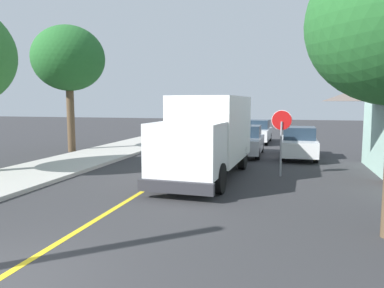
{
  "coord_description": "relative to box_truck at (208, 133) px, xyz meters",
  "views": [
    {
      "loc": [
        4.65,
        -4.4,
        2.96
      ],
      "look_at": [
        1.16,
        8.8,
        1.4
      ],
      "focal_mm": 34.27,
      "sensor_mm": 36.0,
      "label": 1
    }
  ],
  "objects": [
    {
      "name": "centre_line_yellow",
      "position": [
        -1.57,
        0.27,
        -1.76
      ],
      "size": [
        0.16,
        56.0,
        0.01
      ],
      "primitive_type": "cube",
      "color": "gold",
      "rests_on": "ground"
    },
    {
      "name": "box_truck",
      "position": [
        0.0,
        0.0,
        0.0
      ],
      "size": [
        2.7,
        7.28,
        3.2
      ],
      "color": "silver",
      "rests_on": "ground"
    },
    {
      "name": "parked_car_near",
      "position": [
        0.77,
        6.28,
        -0.97
      ],
      "size": [
        1.81,
        4.41,
        1.67
      ],
      "color": "#B7B7BC",
      "rests_on": "ground"
    },
    {
      "name": "parked_car_mid",
      "position": [
        0.87,
        12.94,
        -0.97
      ],
      "size": [
        1.93,
        4.45,
        1.67
      ],
      "color": "silver",
      "rests_on": "ground"
    },
    {
      "name": "parked_van_across",
      "position": [
        3.63,
        5.97,
        -0.97
      ],
      "size": [
        1.84,
        4.41,
        1.67
      ],
      "color": "silver",
      "rests_on": "ground"
    },
    {
      "name": "stop_sign",
      "position": [
        2.8,
        0.79,
        0.09
      ],
      "size": [
        0.8,
        0.1,
        2.65
      ],
      "color": "gray",
      "rests_on": "ground"
    },
    {
      "name": "street_tree_down_block",
      "position": [
        -9.51,
        5.15,
        3.71
      ],
      "size": [
        4.2,
        4.2,
        7.41
      ],
      "color": "brown",
      "rests_on": "ground"
    }
  ]
}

